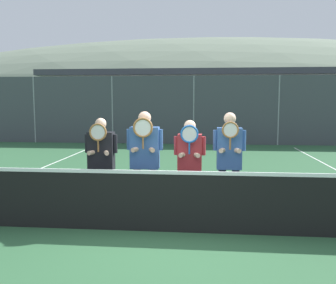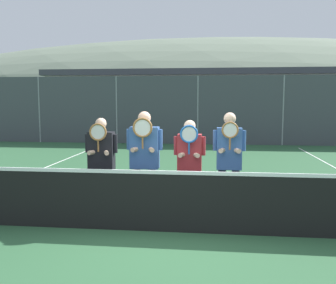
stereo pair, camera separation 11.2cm
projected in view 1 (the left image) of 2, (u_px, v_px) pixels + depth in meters
name	position (u px, v px, depth m)	size (l,w,h in m)	color
ground_plane	(171.00, 232.00, 5.85)	(120.00, 120.00, 0.00)	#2D5B38
hill_distant	(202.00, 112.00, 66.68)	(121.68, 67.60, 23.66)	slate
clubhouse_building	(218.00, 101.00, 24.65)	(22.66, 5.50, 3.95)	beige
fence_back	(194.00, 110.00, 17.49)	(23.37, 0.06, 3.20)	gray
tennis_net	(171.00, 201.00, 5.80)	(11.86, 0.09, 1.07)	gray
court_line_left_sideline	(4.00, 184.00, 9.25)	(0.05, 16.00, 0.01)	white
player_leftmost	(101.00, 159.00, 6.55)	(0.58, 0.34, 1.75)	white
player_center_left	(145.00, 155.00, 6.35)	(0.62, 0.34, 1.87)	white
player_center_right	(190.00, 161.00, 6.42)	(0.55, 0.34, 1.72)	white
player_rightmost	(229.00, 158.00, 6.34)	(0.55, 0.34, 1.85)	#232838
car_far_left	(76.00, 121.00, 21.20)	(4.49, 2.03, 1.68)	black
car_left_of_center	(163.00, 121.00, 20.61)	(4.45, 1.99, 1.85)	silver
car_center	(253.00, 121.00, 20.36)	(4.27, 2.00, 1.84)	slate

